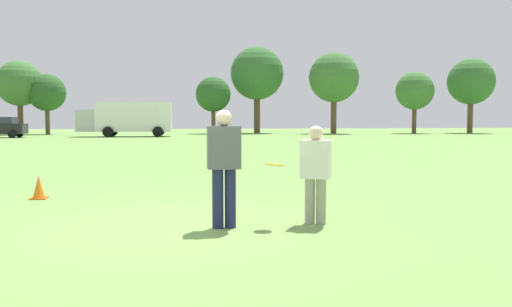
{
  "coord_description": "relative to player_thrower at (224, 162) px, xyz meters",
  "views": [
    {
      "loc": [
        -0.02,
        -7.86,
        1.65
      ],
      "look_at": [
        1.44,
        1.35,
        1.02
      ],
      "focal_mm": 36.07,
      "sensor_mm": 36.0,
      "label": 1
    }
  ],
  "objects": [
    {
      "name": "ground_plane",
      "position": [
        -0.71,
        0.2,
        -1.01
      ],
      "size": [
        156.79,
        156.79,
        0.0
      ],
      "primitive_type": "plane",
      "color": "#6B9347"
    },
    {
      "name": "player_thrower",
      "position": [
        0.0,
        0.0,
        0.0
      ],
      "size": [
        0.49,
        0.29,
        1.78
      ],
      "color": "#1E234C",
      "rests_on": "ground"
    },
    {
      "name": "player_defender",
      "position": [
        1.44,
        0.06,
        -0.14
      ],
      "size": [
        0.53,
        0.43,
        1.54
      ],
      "color": "gray",
      "rests_on": "ground"
    },
    {
      "name": "frisbee",
      "position": [
        0.77,
        -0.03,
        -0.05
      ],
      "size": [
        0.27,
        0.27,
        0.06
      ],
      "color": "yellow"
    },
    {
      "name": "traffic_cone",
      "position": [
        -3.51,
        3.42,
        -0.78
      ],
      "size": [
        0.32,
        0.32,
        0.48
      ],
      "color": "#D8590C",
      "rests_on": "ground"
    },
    {
      "name": "parked_car_center",
      "position": [
        -15.77,
        40.27,
        -0.08
      ],
      "size": [
        4.25,
        2.31,
        1.82
      ],
      "color": "black",
      "rests_on": "ground"
    },
    {
      "name": "box_truck",
      "position": [
        -5.04,
        41.39,
        0.75
      ],
      "size": [
        8.56,
        3.17,
        3.18
      ],
      "color": "white",
      "rests_on": "ground"
    },
    {
      "name": "tree_west_maple",
      "position": [
        -16.9,
        50.24,
        4.36
      ],
      "size": [
        4.8,
        4.8,
        7.8
      ],
      "color": "brown",
      "rests_on": "ground"
    },
    {
      "name": "tree_center_elm",
      "position": [
        -14.12,
        50.05,
        3.41
      ],
      "size": [
        3.95,
        3.95,
        6.43
      ],
      "color": "brown",
      "rests_on": "ground"
    },
    {
      "name": "tree_east_birch",
      "position": [
        3.54,
        49.59,
        3.33
      ],
      "size": [
        3.88,
        3.88,
        6.3
      ],
      "color": "brown",
      "rests_on": "ground"
    },
    {
      "name": "tree_east_oak",
      "position": [
        8.77,
        51.5,
        5.86
      ],
      "size": [
        6.14,
        6.14,
        9.98
      ],
      "color": "brown",
      "rests_on": "ground"
    },
    {
      "name": "tree_far_east_pine",
      "position": [
        16.86,
        47.83,
        5.21
      ],
      "size": [
        5.56,
        5.56,
        9.04
      ],
      "color": "brown",
      "rests_on": "ground"
    },
    {
      "name": "tree_far_west_pine",
      "position": [
        26.29,
        47.47,
        3.81
      ],
      "size": [
        4.31,
        4.31,
        7.0
      ],
      "color": "brown",
      "rests_on": "ground"
    },
    {
      "name": "tree_horizon_center",
      "position": [
        33.19,
        47.47,
        4.92
      ],
      "size": [
        5.3,
        5.3,
        8.61
      ],
      "color": "brown",
      "rests_on": "ground"
    }
  ]
}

